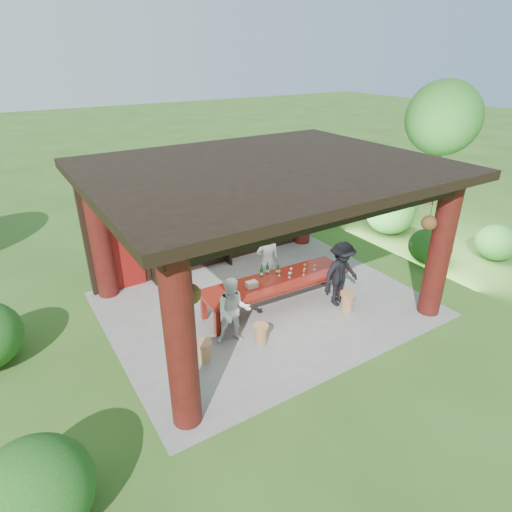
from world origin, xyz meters
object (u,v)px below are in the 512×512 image
napkin_basket (252,284)px  wine_shelf (191,239)px  stool_far_left (204,351)px  host (267,261)px  stool_near_left (261,334)px  guest_woman (233,311)px  tasting_table (275,284)px  stool_near_right (347,301)px  guest_man (341,274)px

napkin_basket → wine_shelf: bearing=95.8°
stool_far_left → host: 3.25m
stool_near_left → guest_woman: 0.78m
tasting_table → host: bearing=69.2°
stool_near_left → stool_near_right: stool_near_right is taller
stool_far_left → guest_woman: guest_woman is taller
guest_woman → napkin_basket: size_ratio=5.85×
tasting_table → wine_shelf: bearing=109.2°
guest_man → napkin_basket: guest_man is taller
wine_shelf → host: (1.25, -1.89, -0.21)m
guest_man → stool_near_right: bearing=-102.5°
host → guest_woman: bearing=57.9°
stool_far_left → host: size_ratio=0.28×
stool_near_left → wine_shelf: bearing=87.8°
host → stool_near_right: bearing=138.4°
wine_shelf → guest_man: size_ratio=1.41×
host → guest_woman: 2.37m
tasting_table → stool_near_right: bearing=-38.1°
tasting_table → guest_woman: 1.69m
stool_near_right → guest_woman: 2.98m
host → guest_man: guest_man is taller
wine_shelf → stool_far_left: 3.97m
wine_shelf → host: size_ratio=1.42×
host → stool_near_left: bearing=72.0°
wine_shelf → guest_woman: bearing=-100.1°
stool_far_left → guest_man: bearing=2.8°
stool_near_right → guest_woman: guest_woman is taller
stool_near_left → stool_far_left: stool_far_left is taller
tasting_table → stool_near_left: 1.55m
wine_shelf → napkin_basket: 2.72m
wine_shelf → guest_man: wine_shelf is taller
tasting_table → stool_near_right: 1.78m
stool_near_right → napkin_basket: size_ratio=1.88×
stool_far_left → guest_man: size_ratio=0.28×
napkin_basket → guest_woman: bearing=-142.1°
stool_near_right → guest_man: size_ratio=0.30×
stool_near_left → host: 2.38m
stool_far_left → stool_near_right: bearing=-2.4°
wine_shelf → host: 2.28m
tasting_table → stool_near_right: (1.37, -1.07, -0.38)m
stool_near_left → guest_woman: size_ratio=0.29×
tasting_table → guest_man: (1.42, -0.73, 0.19)m
guest_man → wine_shelf: bearing=121.1°
stool_far_left → guest_woman: 1.01m
guest_woman → guest_man: size_ratio=0.92×
tasting_table → stool_far_left: (-2.38, -0.91, -0.39)m
wine_shelf → napkin_basket: wine_shelf is taller
stool_near_right → wine_shelf: bearing=121.5°
host → napkin_basket: bearing=58.7°
stool_near_right → guest_man: 0.67m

